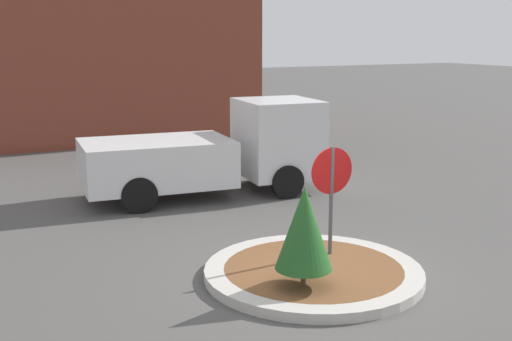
% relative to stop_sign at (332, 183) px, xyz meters
% --- Properties ---
extents(ground_plane, '(120.00, 120.00, 0.00)m').
position_rel_stop_sign_xyz_m(ground_plane, '(-0.62, -0.45, -1.44)').
color(ground_plane, '#514F4C').
extents(traffic_island, '(3.60, 3.60, 0.16)m').
position_rel_stop_sign_xyz_m(traffic_island, '(-0.62, -0.45, -1.35)').
color(traffic_island, '#BCB7AD').
rests_on(traffic_island, ground_plane).
extents(stop_sign, '(0.81, 0.07, 2.07)m').
position_rel_stop_sign_xyz_m(stop_sign, '(0.00, 0.00, 0.00)').
color(stop_sign, '#4C4C51').
rests_on(stop_sign, ground_plane).
extents(island_shrub, '(0.87, 0.87, 1.56)m').
position_rel_stop_sign_xyz_m(island_shrub, '(-1.18, -1.04, -0.35)').
color(island_shrub, brown).
rests_on(island_shrub, traffic_island).
extents(utility_truck, '(6.03, 2.74, 2.30)m').
position_rel_stop_sign_xyz_m(utility_truck, '(0.22, 5.42, -0.35)').
color(utility_truck, silver).
rests_on(utility_truck, ground_plane).
extents(storefront_building, '(13.92, 6.07, 7.12)m').
position_rel_stop_sign_xyz_m(storefront_building, '(-1.21, 16.47, 2.13)').
color(storefront_building, brown).
rests_on(storefront_building, ground_plane).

